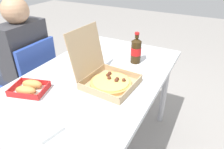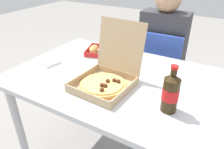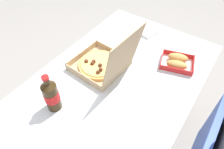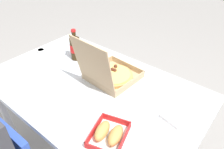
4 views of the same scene
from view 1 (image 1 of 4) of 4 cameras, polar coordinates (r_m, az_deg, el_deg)
dining_table at (r=1.35m, az=-4.78°, el=-3.14°), size 1.32×0.83×0.71m
chair at (r=1.83m, az=-21.69°, el=-1.57°), size 0.41×0.41×0.83m
diner_person at (r=1.78m, az=-24.21°, el=4.58°), size 0.36×0.41×1.15m
pizza_box_open at (r=1.20m, az=-1.53°, el=-0.77°), size 0.30×0.36×0.32m
bread_side_box at (r=1.23m, az=-22.37°, el=-3.56°), size 0.20×0.23×0.06m
cola_bottle at (r=1.44m, az=6.81°, el=6.86°), size 0.07×0.07×0.22m
paper_menu at (r=1.63m, az=-6.67°, el=6.16°), size 0.25×0.21×0.00m
napkin_pile at (r=0.96m, az=-18.18°, el=-14.63°), size 0.13×0.13×0.02m
dipping_sauce_cup at (r=1.75m, az=6.91°, el=8.19°), size 0.06×0.06×0.02m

